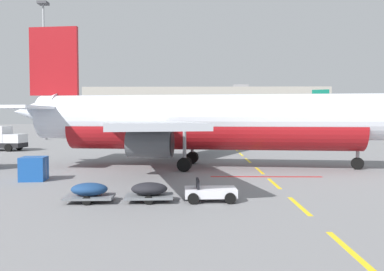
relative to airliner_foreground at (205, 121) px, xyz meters
name	(u,v)px	position (x,y,z in m)	size (l,w,h in m)	color
apron_paint_markings	(244,157)	(4.32, 8.73, -3.95)	(8.00, 94.48, 0.01)	yellow
airliner_foreground	(205,121)	(0.00, 0.00, 0.00)	(34.82, 34.46, 12.20)	silver
airliner_mid_left	(270,120)	(17.11, 64.34, -0.46)	(29.79, 28.48, 10.77)	silver
baggage_train	(150,191)	(-2.99, -13.72, -3.42)	(8.67, 2.06, 1.14)	silver
uld_cargo_container	(34,169)	(-11.67, -7.22, -3.15)	(1.78, 1.75, 1.60)	#194C9E
apron_light_mast_near	(44,55)	(-29.98, 41.17, 12.16)	(1.80, 1.80, 26.05)	slate
terminal_satellite	(206,108)	(2.13, 128.44, 4.05)	(95.48, 22.70, 17.58)	#9E998E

